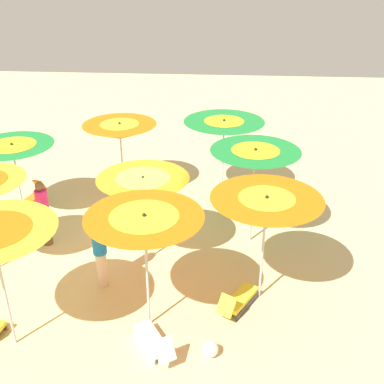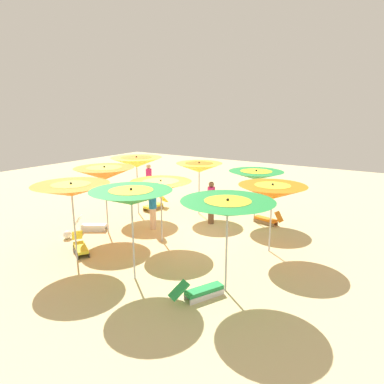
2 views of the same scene
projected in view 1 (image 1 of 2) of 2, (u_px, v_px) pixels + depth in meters
ground at (134, 252)px, 11.94m from camera, size 37.50×37.50×0.04m
beach_umbrella_0 at (266, 206)px, 9.40m from camera, size 2.22×2.22×2.45m
beach_umbrella_1 at (255, 158)px, 11.37m from camera, size 2.15×2.15×2.54m
beach_umbrella_2 at (224, 128)px, 13.59m from camera, size 2.29×2.29×2.44m
beach_umbrella_3 at (145, 226)px, 8.61m from camera, size 2.16×2.16×2.54m
beach_umbrella_4 at (143, 184)px, 10.75m from camera, size 2.08×2.08×2.22m
beach_umbrella_5 at (120, 131)px, 13.90m from camera, size 2.14×2.14×2.27m
beach_umbrella_8 at (13, 151)px, 12.67m from camera, size 2.18×2.18×2.17m
lounger_0 at (239, 300)px, 9.98m from camera, size 0.92×1.24×0.60m
lounger_1 at (31, 199)px, 13.97m from camera, size 0.56×1.26×0.63m
lounger_2 at (154, 341)px, 8.92m from camera, size 0.93×1.17×0.61m
lounger_4 at (244, 197)px, 14.13m from camera, size 1.42×0.89×0.57m
beachgoer_0 at (43, 212)px, 11.84m from camera, size 0.30×0.30×1.73m
beachgoer_2 at (100, 249)px, 10.34m from camera, size 0.30×0.30×1.80m
beach_ball at (210, 349)px, 8.82m from camera, size 0.30×0.30×0.30m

